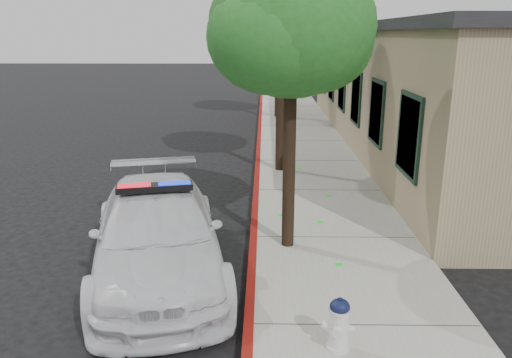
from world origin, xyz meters
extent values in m
plane|color=black|center=(0.00, 0.00, 0.00)|extent=(120.00, 120.00, 0.00)
cube|color=gray|center=(1.60, 3.00, 0.07)|extent=(3.20, 60.00, 0.15)
cube|color=maroon|center=(0.06, 3.00, 0.08)|extent=(0.14, 60.00, 0.16)
cube|color=tan|center=(6.70, 9.00, 2.00)|extent=(7.00, 20.00, 4.00)
cube|color=black|center=(6.70, 9.00, 4.12)|extent=(7.30, 20.30, 0.24)
cube|color=black|center=(3.17, 1.00, 1.95)|extent=(0.08, 1.48, 1.68)
cube|color=black|center=(3.17, 4.00, 1.95)|extent=(0.08, 1.48, 1.68)
cube|color=black|center=(3.17, 7.00, 1.95)|extent=(0.08, 1.48, 1.68)
cube|color=black|center=(3.17, 10.00, 1.95)|extent=(0.08, 1.48, 1.68)
cube|color=black|center=(3.17, 13.00, 1.95)|extent=(0.08, 1.48, 1.68)
cube|color=black|center=(3.17, 16.00, 1.95)|extent=(0.08, 1.48, 1.68)
cube|color=black|center=(3.17, 19.00, 1.95)|extent=(0.08, 1.48, 1.68)
imported|color=silver|center=(-1.51, -1.23, 0.73)|extent=(3.12, 5.37, 1.46)
cube|color=black|center=(-1.51, -1.23, 1.52)|extent=(1.23, 0.54, 0.10)
cube|color=red|center=(-1.83, -1.31, 1.53)|extent=(0.56, 0.35, 0.11)
cube|color=#0D27E1|center=(-1.20, -1.16, 1.53)|extent=(0.56, 0.35, 0.11)
cylinder|color=silver|center=(1.19, -3.53, 0.18)|extent=(0.29, 0.29, 0.05)
cylinder|color=silver|center=(1.19, -3.53, 0.44)|extent=(0.24, 0.24, 0.47)
cylinder|color=silver|center=(1.19, -3.53, 0.69)|extent=(0.27, 0.27, 0.03)
ellipsoid|color=#0E1333|center=(1.19, -3.53, 0.74)|extent=(0.25, 0.25, 0.19)
cylinder|color=#0E1333|center=(1.19, -3.53, 0.82)|extent=(0.06, 0.06, 0.05)
cylinder|color=silver|center=(1.05, -3.49, 0.46)|extent=(0.12, 0.12, 0.09)
cylinder|color=silver|center=(1.33, -3.57, 0.46)|extent=(0.12, 0.12, 0.09)
cylinder|color=silver|center=(1.14, -3.67, 0.47)|extent=(0.14, 0.13, 0.12)
cylinder|color=black|center=(0.70, -0.36, 1.70)|extent=(0.22, 0.22, 3.11)
ellipsoid|color=#225C1C|center=(0.70, -0.36, 4.03)|extent=(2.76, 2.76, 2.35)
ellipsoid|color=#225C1C|center=(1.09, -0.04, 3.77)|extent=(2.07, 2.07, 1.76)
ellipsoid|color=#225C1C|center=(0.40, -0.67, 3.86)|extent=(2.16, 2.16, 1.83)
cylinder|color=black|center=(0.70, 4.95, 1.89)|extent=(0.24, 0.24, 3.48)
ellipsoid|color=#24571B|center=(0.70, 4.95, 4.47)|extent=(2.91, 2.91, 2.47)
ellipsoid|color=#24571B|center=(0.94, 5.36, 4.19)|extent=(2.35, 2.35, 2.00)
ellipsoid|color=#24571B|center=(0.43, 4.64, 4.28)|extent=(2.25, 2.25, 1.92)
cylinder|color=black|center=(0.87, 14.48, 2.01)|extent=(0.28, 0.28, 3.71)
ellipsoid|color=#184C17|center=(0.87, 14.48, 4.82)|extent=(3.18, 3.18, 2.70)
ellipsoid|color=#184C17|center=(1.44, 14.49, 4.50)|extent=(2.44, 2.44, 2.07)
ellipsoid|color=#184C17|center=(0.46, 14.29, 4.60)|extent=(2.55, 2.55, 2.16)
camera|label=1|loc=(0.26, -8.87, 3.92)|focal=34.79mm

